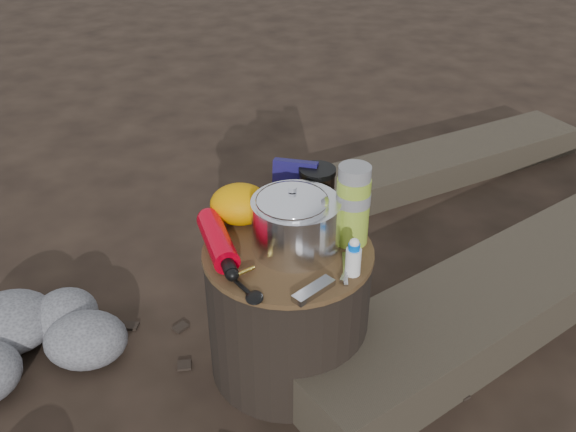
{
  "coord_description": "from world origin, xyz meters",
  "views": [
    {
      "loc": [
        0.01,
        -1.24,
        1.26
      ],
      "look_at": [
        0.0,
        0.0,
        0.48
      ],
      "focal_mm": 38.81,
      "sensor_mm": 36.0,
      "label": 1
    }
  ],
  "objects_px": {
    "stump": "(288,310)",
    "log_main": "(543,273)",
    "thermos": "(353,205)",
    "camping_pot": "(292,221)",
    "fuel_bottle": "(218,241)",
    "travel_mug": "(317,192)"
  },
  "relations": [
    {
      "from": "fuel_bottle",
      "to": "log_main",
      "type": "bearing_deg",
      "value": -0.58
    },
    {
      "from": "camping_pot",
      "to": "log_main",
      "type": "bearing_deg",
      "value": 21.83
    },
    {
      "from": "stump",
      "to": "thermos",
      "type": "relative_size",
      "value": 2.03
    },
    {
      "from": "stump",
      "to": "camping_pot",
      "type": "xyz_separation_m",
      "value": [
        0.01,
        -0.0,
        0.28
      ]
    },
    {
      "from": "thermos",
      "to": "travel_mug",
      "type": "distance_m",
      "value": 0.15
    },
    {
      "from": "thermos",
      "to": "camping_pot",
      "type": "bearing_deg",
      "value": -163.55
    },
    {
      "from": "log_main",
      "to": "thermos",
      "type": "xyz_separation_m",
      "value": [
        -0.64,
        -0.27,
        0.41
      ]
    },
    {
      "from": "fuel_bottle",
      "to": "thermos",
      "type": "bearing_deg",
      "value": -10.6
    },
    {
      "from": "stump",
      "to": "fuel_bottle",
      "type": "relative_size",
      "value": 1.61
    },
    {
      "from": "fuel_bottle",
      "to": "stump",
      "type": "bearing_deg",
      "value": -16.05
    },
    {
      "from": "stump",
      "to": "thermos",
      "type": "xyz_separation_m",
      "value": [
        0.16,
        0.04,
        0.29
      ]
    },
    {
      "from": "travel_mug",
      "to": "camping_pot",
      "type": "bearing_deg",
      "value": -111.38
    },
    {
      "from": "log_main",
      "to": "camping_pot",
      "type": "relative_size",
      "value": 11.16
    },
    {
      "from": "log_main",
      "to": "camping_pot",
      "type": "distance_m",
      "value": 0.93
    },
    {
      "from": "stump",
      "to": "thermos",
      "type": "bearing_deg",
      "value": 14.03
    },
    {
      "from": "camping_pot",
      "to": "travel_mug",
      "type": "height_order",
      "value": "camping_pot"
    },
    {
      "from": "stump",
      "to": "thermos",
      "type": "distance_m",
      "value": 0.34
    },
    {
      "from": "stump",
      "to": "log_main",
      "type": "xyz_separation_m",
      "value": [
        0.79,
        0.31,
        -0.11
      ]
    },
    {
      "from": "stump",
      "to": "travel_mug",
      "type": "height_order",
      "value": "travel_mug"
    },
    {
      "from": "camping_pot",
      "to": "stump",
      "type": "bearing_deg",
      "value": 157.16
    },
    {
      "from": "stump",
      "to": "camping_pot",
      "type": "distance_m",
      "value": 0.28
    },
    {
      "from": "camping_pot",
      "to": "travel_mug",
      "type": "bearing_deg",
      "value": 68.62
    }
  ]
}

